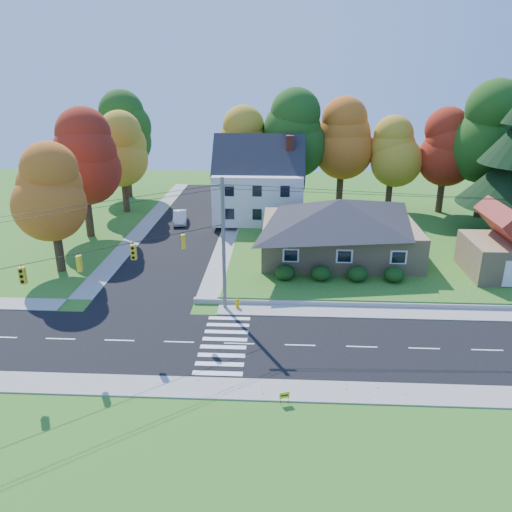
{
  "coord_description": "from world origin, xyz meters",
  "views": [
    {
      "loc": [
        2.57,
        -28.6,
        16.88
      ],
      "look_at": [
        0.7,
        8.0,
        3.2
      ],
      "focal_mm": 35.0,
      "sensor_mm": 36.0,
      "label": 1
    }
  ],
  "objects": [
    {
      "name": "tree_west_3",
      "position": [
        -19.0,
        40.0,
        9.11
      ],
      "size": [
        7.84,
        7.84,
        14.6
      ],
      "color": "#3F2A19",
      "rests_on": "ground"
    },
    {
      "name": "garage",
      "position": [
        22.0,
        11.99,
        2.84
      ],
      "size": [
        7.3,
        6.3,
        4.6
      ],
      "color": "tan",
      "rests_on": "lawn"
    },
    {
      "name": "traffic_infrastructure",
      "position": [
        -0.15,
        1.35,
        5.15
      ],
      "size": [
        38.1,
        10.66,
        10.0
      ],
      "color": "#666059",
      "rests_on": "ground"
    },
    {
      "name": "road_cross",
      "position": [
        -8.0,
        26.0,
        0.01
      ],
      "size": [
        8.0,
        44.0,
        0.02
      ],
      "primitive_type": "cube",
      "color": "black",
      "rests_on": "ground"
    },
    {
      "name": "sidewalk_south",
      "position": [
        0.0,
        -5.0,
        0.04
      ],
      "size": [
        90.0,
        2.0,
        0.08
      ],
      "primitive_type": "cube",
      "color": "#9C9A90",
      "rests_on": "ground"
    },
    {
      "name": "ranch_house",
      "position": [
        8.0,
        16.0,
        3.27
      ],
      "size": [
        14.6,
        10.6,
        5.4
      ],
      "color": "tan",
      "rests_on": "lawn"
    },
    {
      "name": "sidewalk_north",
      "position": [
        0.0,
        5.0,
        0.04
      ],
      "size": [
        90.0,
        2.0,
        0.08
      ],
      "primitive_type": "cube",
      "color": "#9C9A90",
      "rests_on": "ground"
    },
    {
      "name": "lawn",
      "position": [
        13.0,
        21.0,
        0.25
      ],
      "size": [
        30.0,
        30.0,
        0.5
      ],
      "primitive_type": "cube",
      "color": "#3D7923",
      "rests_on": "ground"
    },
    {
      "name": "tree_west_2",
      "position": [
        -17.0,
        32.0,
        7.81
      ],
      "size": [
        6.72,
        6.72,
        12.51
      ],
      "color": "#3F2A19",
      "rests_on": "ground"
    },
    {
      "name": "tree_west_0",
      "position": [
        -17.0,
        12.0,
        7.15
      ],
      "size": [
        6.16,
        6.16,
        11.47
      ],
      "color": "#3F2A19",
      "rests_on": "ground"
    },
    {
      "name": "tree_lot_0",
      "position": [
        -2.0,
        34.0,
        8.31
      ],
      "size": [
        6.72,
        6.72,
        12.51
      ],
      "color": "#3F2A19",
      "rests_on": "lawn"
    },
    {
      "name": "tree_west_1",
      "position": [
        -18.0,
        22.0,
        8.46
      ],
      "size": [
        7.28,
        7.28,
        13.56
      ],
      "color": "#3F2A19",
      "rests_on": "ground"
    },
    {
      "name": "white_car",
      "position": [
        -9.22,
        27.16,
        0.73
      ],
      "size": [
        2.21,
        4.52,
        1.43
      ],
      "primitive_type": "imported",
      "rotation": [
        0.0,
        0.0,
        0.17
      ],
      "color": "silver",
      "rests_on": "road_cross"
    },
    {
      "name": "tree_lot_2",
      "position": [
        10.0,
        34.0,
        8.96
      ],
      "size": [
        7.28,
        7.28,
        13.56
      ],
      "color": "#3F2A19",
      "rests_on": "lawn"
    },
    {
      "name": "yard_sign",
      "position": [
        2.96,
        -6.11,
        0.5
      ],
      "size": [
        0.55,
        0.2,
        0.71
      ],
      "color": "black",
      "rests_on": "ground"
    },
    {
      "name": "tree_lot_1",
      "position": [
        4.0,
        33.0,
        9.61
      ],
      "size": [
        7.84,
        7.84,
        14.6
      ],
      "color": "#3F2A19",
      "rests_on": "lawn"
    },
    {
      "name": "hedge_row",
      "position": [
        7.5,
        9.8,
        1.14
      ],
      "size": [
        10.7,
        1.7,
        1.27
      ],
      "color": "#163A10",
      "rests_on": "lawn"
    },
    {
      "name": "fire_hydrant",
      "position": [
        -0.55,
        5.17,
        0.38
      ],
      "size": [
        0.45,
        0.35,
        0.79
      ],
      "color": "#DAA000",
      "rests_on": "ground"
    },
    {
      "name": "ground",
      "position": [
        0.0,
        0.0,
        0.0
      ],
      "size": [
        120.0,
        120.0,
        0.0
      ],
      "primitive_type": "plane",
      "color": "#3D7923"
    },
    {
      "name": "tree_lot_5",
      "position": [
        26.0,
        30.0,
        10.27
      ],
      "size": [
        8.4,
        8.4,
        15.64
      ],
      "color": "#3F2A19",
      "rests_on": "lawn"
    },
    {
      "name": "road_main",
      "position": [
        0.0,
        0.0,
        0.01
      ],
      "size": [
        90.0,
        8.0,
        0.02
      ],
      "primitive_type": "cube",
      "color": "black",
      "rests_on": "ground"
    },
    {
      "name": "tree_lot_3",
      "position": [
        16.0,
        33.0,
        7.65
      ],
      "size": [
        6.16,
        6.16,
        11.47
      ],
      "color": "#3F2A19",
      "rests_on": "lawn"
    },
    {
      "name": "colonial_house",
      "position": [
        0.04,
        28.0,
        4.58
      ],
      "size": [
        10.4,
        8.4,
        9.6
      ],
      "color": "silver",
      "rests_on": "lawn"
    },
    {
      "name": "tree_lot_4",
      "position": [
        22.0,
        32.0,
        8.31
      ],
      "size": [
        6.72,
        6.72,
        12.51
      ],
      "color": "#3F2A19",
      "rests_on": "lawn"
    }
  ]
}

